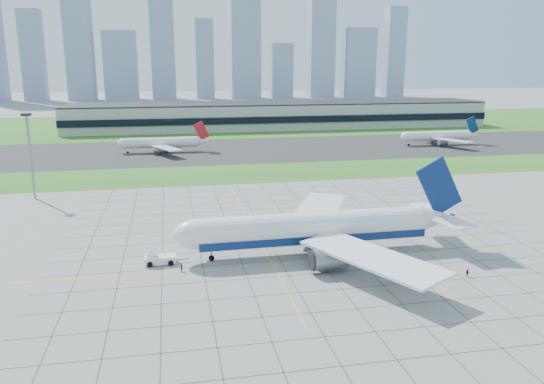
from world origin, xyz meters
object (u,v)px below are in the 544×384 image
Objects in this scene: crew_far at (467,273)px; distant_jet_2 at (438,136)px; pushback_tug at (159,259)px; crew_near at (182,267)px; distant_jet_1 at (162,143)px; light_mast at (29,145)px; airliner at (315,229)px.

distant_jet_2 is (77.26, 156.93, 3.70)m from crew_far.
pushback_tug is 60.71m from crew_far.
distant_jet_1 is at bearing 30.84° from crew_near.
distant_jet_1 is (37.31, 79.81, -11.70)m from light_mast.
airliner is 31.39m from crew_far.
crew_near is (4.46, -5.07, -0.20)m from pushback_tug.
airliner is at bearing -50.60° from crew_near.
crew_near is 1.16× the size of crew_far.
airliner is at bearing -76.94° from distant_jet_1.
light_mast reaches higher than airliner.
distant_jet_1 and distant_jet_2 have the same top height.
airliner is (70.19, -61.97, -10.68)m from light_mast.
distant_jet_1 is 1.00× the size of distant_jet_2.
pushback_tug is at bearing 179.42° from airliner.
light_mast is 73.99m from pushback_tug.
crew_near is at bearing -88.24° from distant_jet_1.
distant_jet_1 is at bearing 89.28° from pushback_tug.
light_mast is at bearing 137.81° from airliner.
crew_near is at bearing -132.26° from distant_jet_2.
airliner is at bearing -126.43° from distant_jet_2.
light_mast is 13.99× the size of crew_near.
distant_jet_2 is (135.19, 138.78, 3.37)m from pushback_tug.
pushback_tug is at bearing -160.86° from crew_far.
pushback_tug reaches higher than crew_near.
crew_near is 55.05m from crew_far.
crew_far is (25.10, -18.25, -4.71)m from airliner.
light_mast is 16.24× the size of crew_far.
distant_jet_2 reaches higher than crew_near.
crew_near is 0.04× the size of distant_jet_1.
airliner reaches higher than pushback_tug.
pushback_tug is 4.95× the size of crew_near.
crew_far is at bearing -70.08° from distant_jet_1.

